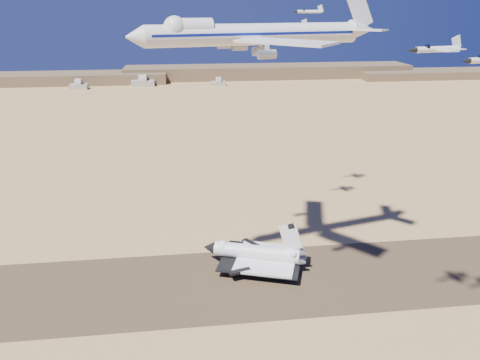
{
  "coord_description": "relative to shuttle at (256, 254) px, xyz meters",
  "views": [
    {
      "loc": [
        -9.79,
        -154.8,
        100.9
      ],
      "look_at": [
        10.6,
        8.0,
        39.52
      ],
      "focal_mm": 35.0,
      "sensor_mm": 36.0,
      "label": 1
    }
  ],
  "objects": [
    {
      "name": "carrier_747",
      "position": [
        -4.97,
        -9.77,
        86.51
      ],
      "size": [
        86.46,
        65.19,
        21.5
      ],
      "rotation": [
        0.0,
        0.0,
        0.23
      ],
      "color": "white"
    },
    {
      "name": "chase_jet_e",
      "position": [
        20.57,
        38.63,
        86.75
      ],
      "size": [
        16.1,
        8.93,
        4.02
      ],
      "rotation": [
        0.0,
        0.0,
        0.14
      ],
      "color": "white"
    },
    {
      "name": "runway",
      "position": [
        -17.52,
        -11.36,
        -5.61
      ],
      "size": [
        600.0,
        50.0,
        0.06
      ],
      "primitive_type": "cube",
      "color": "brown",
      "rests_on": "ground"
    },
    {
      "name": "crew_b",
      "position": [
        8.01,
        -10.04,
        -4.67
      ],
      "size": [
        1.0,
        0.96,
        1.82
      ],
      "primitive_type": "imported",
      "rotation": [
        0.0,
        0.0,
        2.43
      ],
      "color": "#DD5E0D",
      "rests_on": "runway"
    },
    {
      "name": "chase_jet_a",
      "position": [
        33.0,
        -58.55,
        85.59
      ],
      "size": [
        15.41,
        8.78,
        3.89
      ],
      "rotation": [
        0.0,
        0.0,
        0.21
      ],
      "color": "white"
    },
    {
      "name": "ridgeline",
      "position": [
        47.79,
        515.94,
        1.99
      ],
      "size": [
        960.0,
        90.0,
        18.0
      ],
      "color": "brown",
      "rests_on": "ground"
    },
    {
      "name": "shuttle",
      "position": [
        0.0,
        0.0,
        0.0
      ],
      "size": [
        43.06,
        34.77,
        20.96
      ],
      "rotation": [
        0.0,
        0.0,
        -0.33
      ],
      "color": "white",
      "rests_on": "runway"
    },
    {
      "name": "crew_c",
      "position": [
        8.4,
        -7.85,
        -4.74
      ],
      "size": [
        1.1,
        0.82,
        1.68
      ],
      "primitive_type": "imported",
      "rotation": [
        0.0,
        0.0,
        2.77
      ],
      "color": "#DD5E0D",
      "rests_on": "runway"
    },
    {
      "name": "hangars",
      "position": [
        -81.52,
        467.07,
        -0.81
      ],
      "size": [
        200.5,
        29.5,
        30.0
      ],
      "color": "#B2AC9D",
      "rests_on": "ground"
    },
    {
      "name": "crew_a",
      "position": [
        8.22,
        -7.2,
        -4.67
      ],
      "size": [
        0.66,
        0.78,
        1.81
      ],
      "primitive_type": "imported",
      "rotation": [
        0.0,
        0.0,
        1.97
      ],
      "color": "#DD5E0D",
      "rests_on": "runway"
    },
    {
      "name": "ground",
      "position": [
        -17.52,
        -11.36,
        -5.64
      ],
      "size": [
        1200.0,
        1200.0,
        0.0
      ],
      "primitive_type": "plane",
      "color": "tan",
      "rests_on": "ground"
    },
    {
      "name": "chase_jet_f",
      "position": [
        32.56,
        56.51,
        92.67
      ],
      "size": [
        15.25,
        8.3,
        3.8
      ],
      "rotation": [
        0.0,
        0.0,
        0.09
      ],
      "color": "white"
    }
  ]
}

